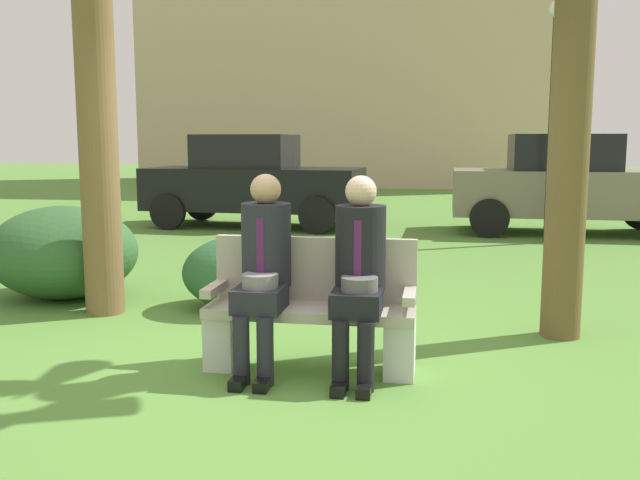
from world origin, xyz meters
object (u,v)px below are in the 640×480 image
(park_bench, at_px, (312,311))
(seated_man_right, at_px, (359,267))
(street_lamp, at_px, (553,97))
(shrub_near_bench, at_px, (240,272))
(seated_man_left, at_px, (263,264))
(parked_car_far, at_px, (568,184))
(building_backdrop, at_px, (354,1))
(parked_car_near, at_px, (253,181))
(shrub_mid_lawn, at_px, (63,252))

(park_bench, distance_m, seated_man_right, 0.50)
(seated_man_right, relative_size, street_lamp, 0.37)
(park_bench, distance_m, shrub_near_bench, 1.88)
(seated_man_left, bearing_deg, shrub_near_bench, 111.06)
(park_bench, distance_m, parked_car_far, 8.29)
(seated_man_right, bearing_deg, building_backdrop, 96.96)
(parked_car_far, bearing_deg, park_bench, -111.45)
(parked_car_far, height_order, building_backdrop, building_backdrop)
(parked_car_far, bearing_deg, seated_man_left, -113.10)
(park_bench, xyz_separation_m, street_lamp, (2.53, 6.52, 1.82))
(seated_man_left, distance_m, shrub_near_bench, 1.89)
(parked_car_near, bearing_deg, parked_car_far, -0.52)
(park_bench, bearing_deg, shrub_mid_lawn, 148.55)
(shrub_mid_lawn, height_order, building_backdrop, building_backdrop)
(park_bench, distance_m, street_lamp, 7.23)
(shrub_mid_lawn, distance_m, parked_car_near, 6.04)
(shrub_mid_lawn, height_order, parked_car_near, parked_car_near)
(seated_man_left, relative_size, building_backdrop, 0.09)
(shrub_near_bench, bearing_deg, shrub_mid_lawn, 175.71)
(seated_man_right, bearing_deg, parked_car_far, 71.05)
(shrub_near_bench, height_order, building_backdrop, building_backdrop)
(seated_man_left, height_order, building_backdrop, building_backdrop)
(park_bench, height_order, shrub_mid_lawn, shrub_mid_lawn)
(shrub_mid_lawn, relative_size, street_lamp, 0.41)
(building_backdrop, bearing_deg, parked_car_near, -90.85)
(shrub_near_bench, xyz_separation_m, parked_car_far, (4.00, 6.11, 0.50))
(seated_man_left, bearing_deg, building_backdrop, 95.26)
(seated_man_left, xyz_separation_m, parked_car_near, (-2.19, 7.88, 0.09))
(shrub_mid_lawn, bearing_deg, shrub_near_bench, -4.29)
(shrub_mid_lawn, relative_size, building_backdrop, 0.10)
(parked_car_near, bearing_deg, street_lamp, -13.82)
(shrub_near_bench, distance_m, street_lamp, 6.32)
(park_bench, bearing_deg, building_backdrop, 96.10)
(seated_man_left, relative_size, shrub_near_bench, 1.23)
(seated_man_left, distance_m, shrub_mid_lawn, 3.16)
(seated_man_right, distance_m, shrub_near_bench, 2.20)
(shrub_mid_lawn, bearing_deg, park_bench, -31.45)
(parked_car_far, height_order, street_lamp, street_lamp)
(parked_car_far, bearing_deg, building_backdrop, 111.13)
(parked_car_near, bearing_deg, building_backdrop, 89.15)
(street_lamp, xyz_separation_m, building_backdrop, (-4.83, 14.97, 4.40))
(seated_man_left, bearing_deg, street_lamp, 66.84)
(seated_man_right, bearing_deg, parked_car_near, 109.84)
(shrub_mid_lawn, bearing_deg, building_backdrop, 88.40)
(seated_man_right, relative_size, shrub_mid_lawn, 0.91)
(seated_man_left, relative_size, shrub_mid_lawn, 0.91)
(shrub_mid_lawn, distance_m, building_backdrop, 20.69)
(seated_man_right, xyz_separation_m, parked_car_near, (-2.84, 7.88, 0.09))
(shrub_mid_lawn, height_order, parked_car_far, parked_car_far)
(parked_car_far, relative_size, building_backdrop, 0.26)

